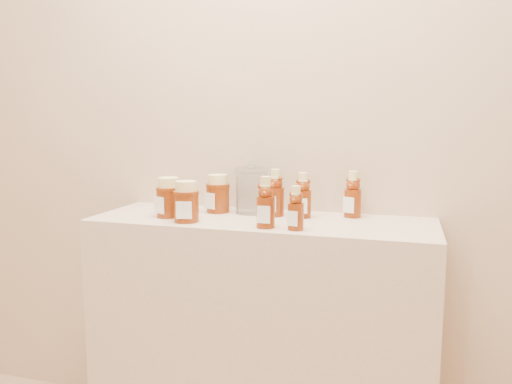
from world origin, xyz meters
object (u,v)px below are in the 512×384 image
(bear_bottle_front_left, at_px, (266,199))
(honey_jar_left, at_px, (169,197))
(display_table, at_px, (261,340))
(glass_canister, at_px, (251,188))
(bear_bottle_back_left, at_px, (276,190))

(bear_bottle_front_left, xyz_separation_m, honey_jar_left, (-0.38, 0.07, -0.02))
(display_table, distance_m, bear_bottle_front_left, 0.56)
(display_table, distance_m, honey_jar_left, 0.62)
(display_table, bearing_deg, glass_canister, 124.02)
(bear_bottle_back_left, height_order, bear_bottle_front_left, bear_bottle_back_left)
(bear_bottle_back_left, bearing_deg, bear_bottle_front_left, -67.02)
(honey_jar_left, bearing_deg, glass_canister, 54.44)
(honey_jar_left, bearing_deg, bear_bottle_front_left, 13.09)
(honey_jar_left, relative_size, glass_canister, 0.76)
(bear_bottle_front_left, distance_m, honey_jar_left, 0.39)
(display_table, distance_m, bear_bottle_back_left, 0.55)
(display_table, height_order, bear_bottle_front_left, bear_bottle_front_left)
(bear_bottle_front_left, height_order, glass_canister, bear_bottle_front_left)
(display_table, xyz_separation_m, glass_canister, (-0.07, 0.10, 0.54))
(display_table, height_order, honey_jar_left, honey_jar_left)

